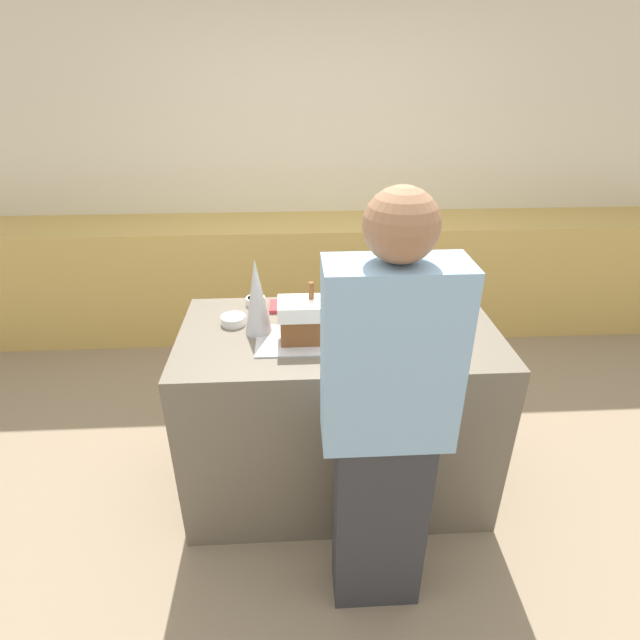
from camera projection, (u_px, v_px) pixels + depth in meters
ground_plane at (336, 479)px, 2.77m from camera, size 12.00×12.00×0.00m
wall_back at (316, 166)px, 4.05m from camera, size 8.00×0.05×2.60m
back_cabinet_block at (319, 276)px, 4.15m from camera, size 6.00×0.60×0.93m
kitchen_island at (338, 411)px, 2.55m from camera, size 1.50×0.78×0.94m
baking_tray at (301, 340)px, 2.25m from camera, size 0.41×0.29×0.01m
gingerbread_house at (301, 319)px, 2.21m from camera, size 0.20×0.16×0.26m
decorative_tree at (257, 297)px, 2.24m from camera, size 0.12×0.12×0.36m
candy_bowl_far_right at (233, 320)px, 2.39m from camera, size 0.12×0.12×0.04m
candy_bowl_near_tray_right at (446, 298)px, 2.59m from camera, size 0.11×0.11×0.05m
candy_bowl_behind_tray at (401, 305)px, 2.51m from camera, size 0.10×0.10×0.05m
candy_bowl_front_corner at (458, 310)px, 2.46m from camera, size 0.11×0.11×0.05m
candy_bowl_far_left at (353, 318)px, 2.39m from camera, size 0.14×0.14×0.05m
candy_bowl_near_tray_left at (352, 299)px, 2.59m from camera, size 0.12×0.12×0.05m
candy_bowl_beside_tree at (256, 301)px, 2.58m from camera, size 0.10×0.10×0.04m
cookbook at (286, 306)px, 2.54m from camera, size 0.16×0.13×0.02m
person at (386, 423)px, 1.79m from camera, size 0.46×0.58×1.76m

